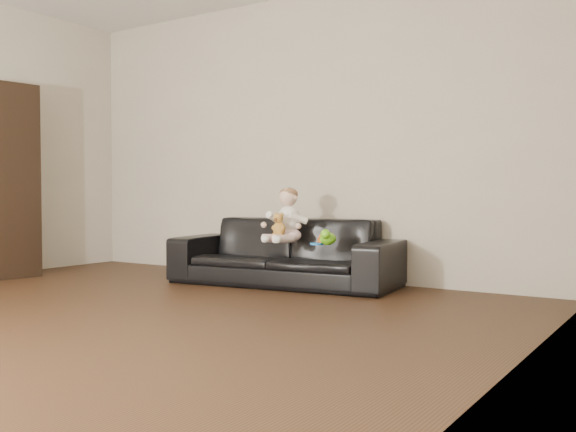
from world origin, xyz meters
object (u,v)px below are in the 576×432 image
Objects in this scene: sofa at (285,252)px; toy_rattle at (322,240)px; teddy_bear at (279,225)px; toy_green at (328,239)px; baby at (287,218)px; toy_blue_disc at (317,244)px.

sofa reaches higher than toy_rattle.
teddy_bear reaches higher than sofa.
teddy_bear is at bearing -167.42° from toy_green.
toy_rattle is at bearing 19.04° from baby.
sofa is at bearing 166.09° from toy_rattle.
toy_rattle is (0.42, -0.11, 0.12)m from sofa.
toy_rattle is (0.33, 0.00, -0.17)m from baby.
teddy_bear is at bearing -166.40° from toy_blue_disc.
toy_blue_disc is at bearing -98.05° from toy_rattle.
baby is at bearing 173.43° from toy_green.
teddy_bear is (0.01, -0.14, -0.05)m from baby.
toy_rattle is 0.64× the size of toy_blue_disc.
toy_green is at bearing -29.38° from toy_rattle.
baby is 0.37m from toy_rattle.
toy_blue_disc is at bearing -28.97° from sofa.
baby is 0.15m from teddy_bear.
baby is at bearing -179.99° from toy_rattle.
toy_green is 2.14× the size of toy_rattle.
sofa is 0.45m from toy_rattle.
toy_rattle is at bearing 150.62° from toy_green.
teddy_bear reaches higher than toy_blue_disc.
sofa is 0.36m from teddy_bear.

